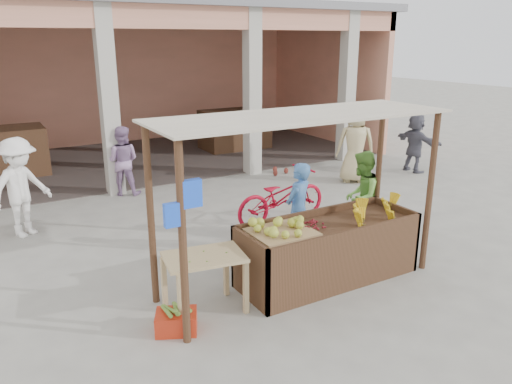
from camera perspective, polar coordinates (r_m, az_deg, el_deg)
ground at (r=7.09m, az=4.85°, el=-10.69°), size 60.00×60.00×0.00m
market_building at (r=14.52m, az=-15.88°, el=14.14°), size 14.40×6.40×4.20m
fruit_stall at (r=7.19m, az=8.22°, el=-6.86°), size 2.60×0.95×0.80m
stall_awning at (r=6.46m, az=4.87°, el=5.21°), size 4.09×1.35×2.39m
banana_heap at (r=7.47m, az=13.40°, el=-2.21°), size 0.98×0.53×0.18m
melon_tray at (r=6.63m, az=2.96°, el=-4.16°), size 0.82×0.71×0.21m
berry_heap at (r=6.91m, az=6.49°, el=-3.66°), size 0.40×0.33×0.13m
side_table at (r=6.20m, az=-5.93°, el=-8.38°), size 1.05×0.78×0.78m
papaya_pile at (r=6.11m, az=-5.99°, el=-6.45°), size 0.63×0.36×0.18m
red_crate at (r=6.12m, az=-9.09°, el=-14.43°), size 0.58×0.51×0.25m
plantain_bundle at (r=6.04m, az=-9.16°, el=-13.13°), size 0.37×0.26×0.07m
produce_sacks at (r=12.64m, az=2.64°, el=3.41°), size 0.80×0.75×0.61m
vendor_blue at (r=7.79m, az=4.85°, el=-1.67°), size 0.73×0.65×1.60m
vendor_green at (r=8.43m, az=11.95°, el=-0.35°), size 0.92×0.81×1.65m
motorcycle at (r=9.22m, az=2.92°, el=-0.44°), size 0.80×2.04×1.04m
shopper_a at (r=9.40m, az=-25.37°, el=0.86°), size 1.34×1.14×1.87m
shopper_c at (r=12.03m, az=11.33°, el=5.81°), size 1.16×1.07×2.02m
shopper_d at (r=13.42m, az=17.75°, el=5.55°), size 0.61×1.47×1.59m
shopper_f at (r=11.23m, az=-15.06°, el=3.82°), size 0.93×0.80×1.66m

